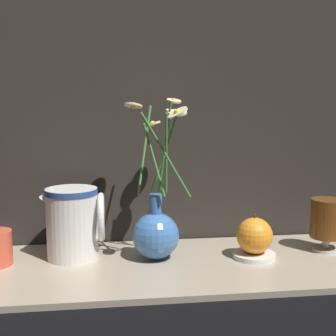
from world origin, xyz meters
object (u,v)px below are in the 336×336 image
(ceramic_pitcher, at_px, (74,220))
(orange_fruit, at_px, (254,236))
(tea_glass, at_px, (327,220))
(vase_with_flowers, at_px, (156,228))

(ceramic_pitcher, distance_m, orange_fruit, 0.38)
(tea_glass, height_order, orange_fruit, tea_glass)
(ceramic_pitcher, bearing_deg, vase_with_flowers, -9.32)
(ceramic_pitcher, height_order, orange_fruit, ceramic_pitcher)
(tea_glass, bearing_deg, orange_fruit, -171.60)
(vase_with_flowers, distance_m, tea_glass, 0.38)
(tea_glass, xyz_separation_m, orange_fruit, (-0.17, -0.03, -0.02))
(vase_with_flowers, distance_m, ceramic_pitcher, 0.17)
(vase_with_flowers, relative_size, ceramic_pitcher, 2.10)
(vase_with_flowers, relative_size, orange_fruit, 3.97)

